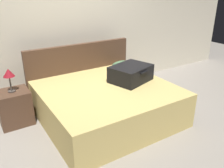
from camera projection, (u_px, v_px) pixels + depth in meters
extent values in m
plane|color=gray|center=(122.00, 131.00, 3.29)|extent=(12.00, 12.00, 0.00)
cube|color=beige|center=(70.00, 22.00, 4.08)|extent=(8.00, 0.10, 2.60)
cube|color=tan|center=(107.00, 103.00, 3.51)|extent=(1.84, 1.71, 0.51)
cube|color=#4C3323|center=(81.00, 72.00, 4.12)|extent=(1.87, 0.08, 0.98)
cube|color=black|center=(131.00, 75.00, 3.61)|extent=(0.70, 0.61, 0.20)
cube|color=#28282D|center=(131.00, 73.00, 3.59)|extent=(0.62, 0.54, 0.14)
cube|color=#1E33A5|center=(130.00, 71.00, 3.46)|extent=(0.10, 0.11, 0.03)
cube|color=black|center=(131.00, 67.00, 3.56)|extent=(0.70, 0.61, 0.05)
cube|color=black|center=(144.00, 72.00, 3.42)|extent=(0.18, 0.07, 0.02)
ellipsoid|color=#4C724C|center=(123.00, 65.00, 4.15)|extent=(0.44, 0.34, 0.14)
cube|color=#4C3323|center=(15.00, 107.00, 3.39)|extent=(0.44, 0.40, 0.51)
cylinder|color=#3F3833|center=(12.00, 91.00, 3.29)|extent=(0.10, 0.10, 0.01)
cylinder|color=#4C443D|center=(10.00, 84.00, 3.25)|extent=(0.02, 0.02, 0.21)
cone|color=maroon|center=(8.00, 73.00, 3.19)|extent=(0.15, 0.15, 0.11)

